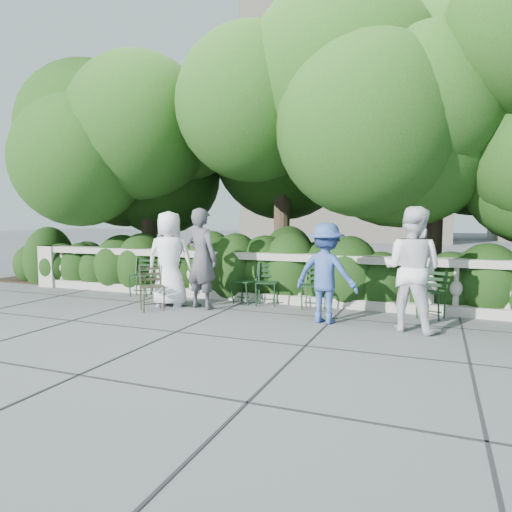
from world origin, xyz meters
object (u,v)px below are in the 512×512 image
at_px(chair_b, 138,297).
at_px(chair_e, 265,307).
at_px(chair_f, 428,320).
at_px(chair_a, 159,298).
at_px(person_woman_grey, 202,259).
at_px(person_older_blue, 326,273).
at_px(chair_d, 311,311).
at_px(person_casual_man, 412,269).
at_px(person_businessman, 170,259).
at_px(chair_weathered, 154,312).
at_px(chair_c, 240,305).

bearing_deg(chair_b, chair_e, -11.42).
xyz_separation_m(chair_e, chair_f, (2.92, -0.02, 0.00)).
xyz_separation_m(chair_a, person_woman_grey, (1.37, -0.63, 0.94)).
bearing_deg(person_older_blue, person_woman_grey, 3.35).
bearing_deg(chair_d, chair_b, 178.99).
bearing_deg(chair_d, person_casual_man, -25.50).
bearing_deg(person_businessman, chair_d, 176.71).
xyz_separation_m(chair_d, person_woman_grey, (-1.98, -0.52, 0.94)).
bearing_deg(chair_weathered, chair_a, 74.42).
relative_size(chair_e, person_casual_man, 0.45).
relative_size(chair_e, person_businessman, 0.46).
height_order(chair_b, person_woman_grey, person_woman_grey).
distance_m(chair_a, chair_c, 1.90).
bearing_deg(person_casual_man, person_woman_grey, 13.10).
xyz_separation_m(chair_a, person_older_blue, (3.79, -0.89, 0.81)).
distance_m(chair_weathered, person_woman_grey, 1.30).
bearing_deg(chair_c, chair_weathered, -121.68).
xyz_separation_m(chair_f, person_casual_man, (-0.24, -0.86, 0.94)).
distance_m(chair_e, person_casual_man, 2.97).
bearing_deg(chair_d, chair_c, 177.17).
bearing_deg(chair_e, chair_a, 167.89).
height_order(chair_b, chair_weathered, same).
bearing_deg(person_older_blue, chair_b, -1.32).
bearing_deg(chair_c, chair_d, 10.88).
height_order(chair_a, chair_b, same).
bearing_deg(person_casual_man, chair_b, 8.93).
bearing_deg(chair_f, chair_b, -163.00).
height_order(chair_e, person_woman_grey, person_woman_grey).
height_order(chair_d, person_casual_man, person_casual_man).
xyz_separation_m(chair_d, person_older_blue, (0.44, -0.79, 0.81)).
xyz_separation_m(chair_e, person_businessman, (-1.74, -0.61, 0.91)).
xyz_separation_m(chair_b, chair_weathered, (1.19, -1.17, 0.00)).
relative_size(chair_d, person_older_blue, 0.52).
distance_m(person_woman_grey, person_older_blue, 2.44).
height_order(chair_a, person_woman_grey, person_woman_grey).
bearing_deg(chair_a, person_businessman, -27.37).
bearing_deg(chair_e, person_businessman, -171.56).
xyz_separation_m(chair_c, person_businessman, (-1.21, -0.61, 0.91)).
bearing_deg(chair_weathered, person_older_blue, -39.10).
bearing_deg(chair_c, chair_a, -168.16).
bearing_deg(chair_weathered, chair_c, -0.37).
height_order(person_casual_man, person_older_blue, person_casual_man).
relative_size(chair_b, person_casual_man, 0.45).
bearing_deg(chair_d, chair_weathered, -157.22).
xyz_separation_m(chair_a, person_businessman, (0.69, -0.66, 0.91)).
bearing_deg(chair_e, chair_d, -14.37).
bearing_deg(chair_b, person_casual_man, -20.52).
distance_m(person_businessman, person_casual_man, 4.42).
bearing_deg(chair_weathered, chair_f, -31.29).
height_order(chair_d, person_woman_grey, person_woman_grey).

